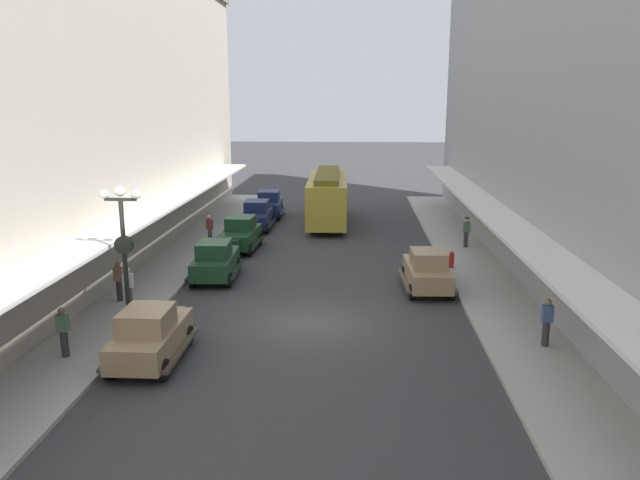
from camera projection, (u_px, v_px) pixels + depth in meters
ground_plane at (311, 322)px, 22.86m from camera, size 200.00×200.00×0.00m
sidewalk_left at (115, 317)px, 23.27m from camera, size 3.00×60.00×0.15m
sidewalk_right at (513, 325)px, 22.41m from camera, size 3.00×60.00×0.15m
building_row_left at (23, 97)px, 21.57m from camera, size 4.30×60.00×16.54m
building_row_right at (621, 25)px, 19.89m from camera, size 4.30×60.00×21.14m
parked_car_0 at (269, 204)px, 43.25m from camera, size 2.28×4.31×1.84m
parked_car_1 at (427, 269)px, 26.53m from camera, size 2.27×4.31×1.84m
parked_car_2 at (256, 215)px, 39.07m from camera, size 2.17×4.27×1.84m
parked_car_3 at (240, 233)px, 33.72m from camera, size 2.29×4.31×1.84m
parked_car_4 at (215, 259)px, 28.18m from camera, size 2.31×4.32×1.84m
parked_car_5 at (150, 334)px, 19.26m from camera, size 2.15×4.26×1.84m
streetcar at (328, 196)px, 40.70m from camera, size 2.72×9.65×3.46m
lamp_post_with_clock at (124, 252)px, 21.17m from camera, size 1.42×0.44×5.16m
fire_hydrant at (452, 260)px, 29.66m from camera, size 0.24×0.24×0.82m
pedestrian_0 at (210, 229)px, 34.57m from camera, size 0.36×0.24×1.64m
pedestrian_1 at (119, 281)px, 24.69m from camera, size 0.36×0.24×1.64m
pedestrian_2 at (547, 322)px, 20.15m from camera, size 0.36×0.24×1.64m
pedestrian_3 at (129, 288)px, 23.83m from camera, size 0.36×0.24×1.64m
pedestrian_4 at (63, 332)px, 19.29m from camera, size 0.36×0.24×1.64m
pedestrian_5 at (466, 232)px, 33.76m from camera, size 0.36×0.28×1.67m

